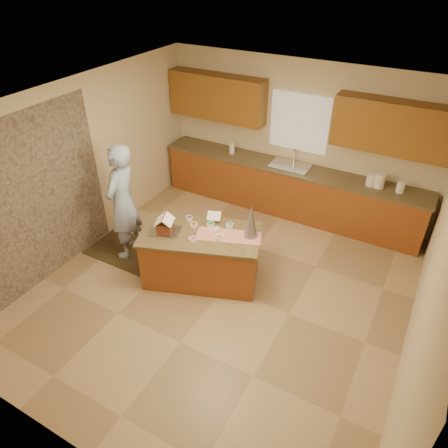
{
  "coord_description": "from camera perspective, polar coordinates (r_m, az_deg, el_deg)",
  "views": [
    {
      "loc": [
        2.18,
        -3.93,
        4.22
      ],
      "look_at": [
        -0.1,
        0.2,
        1.0
      ],
      "focal_mm": 33.16,
      "sensor_mm": 36.0,
      "label": 1
    }
  ],
  "objects": [
    {
      "name": "candy_bowls",
      "position": [
        5.89,
        -2.33,
        -0.61
      ],
      "size": [
        0.73,
        0.66,
        0.05
      ],
      "color": "#36A1CB",
      "rests_on": "island_top"
    },
    {
      "name": "tinsel_tree",
      "position": [
        5.65,
        3.72,
        0.38
      ],
      "size": [
        0.25,
        0.25,
        0.49
      ],
      "primitive_type": "cone",
      "rotation": [
        0.0,
        0.0,
        0.35
      ],
      "color": "#B3B2BF",
      "rests_on": "island_top"
    },
    {
      "name": "upper_cabinet_right",
      "position": [
        6.93,
        22.47,
        12.19
      ],
      "size": [
        1.85,
        0.35,
        0.8
      ],
      "primitive_type": "cube",
      "color": "#925D1F",
      "rests_on": "wall_back"
    },
    {
      "name": "wall_back",
      "position": [
        7.59,
        10.21,
        11.56
      ],
      "size": [
        5.5,
        5.5,
        0.0
      ],
      "primitive_type": "plane",
      "color": "beige",
      "rests_on": "floor"
    },
    {
      "name": "table_runner",
      "position": [
        5.78,
        0.66,
        -1.62
      ],
      "size": [
        0.96,
        0.61,
        0.01
      ],
      "primitive_type": "cube",
      "rotation": [
        0.0,
        0.0,
        0.35
      ],
      "color": "#B8130D",
      "rests_on": "island_top"
    },
    {
      "name": "faucet",
      "position": [
        7.6,
        9.68,
        9.26
      ],
      "size": [
        0.03,
        0.03,
        0.28
      ],
      "primitive_type": "cylinder",
      "color": "silver",
      "rests_on": "back_counter_top"
    },
    {
      "name": "rug",
      "position": [
        7.03,
        -13.07,
        -3.6
      ],
      "size": [
        1.27,
        0.83,
        0.01
      ],
      "primitive_type": "cube",
      "color": "black",
      "rests_on": "floor"
    },
    {
      "name": "cookbook",
      "position": [
        6.05,
        -1.4,
        1.09
      ],
      "size": [
        0.24,
        0.21,
        0.08
      ],
      "primitive_type": "cube",
      "rotation": [
        -1.13,
        0.0,
        0.35
      ],
      "color": "white",
      "rests_on": "island_top"
    },
    {
      "name": "island_top",
      "position": [
        5.85,
        -3.27,
        -1.42
      ],
      "size": [
        1.89,
        1.41,
        0.04
      ],
      "primitive_type": "cube",
      "rotation": [
        0.0,
        0.0,
        0.35
      ],
      "color": "brown",
      "rests_on": "island_base"
    },
    {
      "name": "boy",
      "position": [
        6.47,
        -13.8,
        2.88
      ],
      "size": [
        0.57,
        0.76,
        1.88
      ],
      "primitive_type": "imported",
      "rotation": [
        0.0,
        0.0,
        -1.38
      ],
      "color": "#99B1DA",
      "rests_on": "rug"
    },
    {
      "name": "back_counter_top",
      "position": [
        7.52,
        9.07,
        7.66
      ],
      "size": [
        4.85,
        0.63,
        0.04
      ],
      "primitive_type": "cube",
      "color": "brown",
      "rests_on": "back_counter_base"
    },
    {
      "name": "wall_right",
      "position": [
        4.88,
        26.7,
        -6.1
      ],
      "size": [
        5.5,
        5.5,
        0.0
      ],
      "primitive_type": "plane",
      "color": "beige",
      "rests_on": "floor"
    },
    {
      "name": "baking_tray",
      "position": [
        5.91,
        -8.08,
        -0.99
      ],
      "size": [
        0.49,
        0.43,
        0.02
      ],
      "primitive_type": "cube",
      "rotation": [
        0.0,
        0.0,
        0.35
      ],
      "color": "silver",
      "rests_on": "island_top"
    },
    {
      "name": "floor",
      "position": [
        6.17,
        -0.08,
        -8.88
      ],
      "size": [
        5.5,
        5.5,
        0.0
      ],
      "primitive_type": "plane",
      "color": "tan",
      "rests_on": "ground"
    },
    {
      "name": "wall_left",
      "position": [
        6.75,
        -19.15,
        7.18
      ],
      "size": [
        5.5,
        5.5,
        0.0
      ],
      "primitive_type": "plane",
      "color": "beige",
      "rests_on": "floor"
    },
    {
      "name": "back_counter_base",
      "position": [
        7.73,
        8.76,
        4.61
      ],
      "size": [
        4.8,
        0.6,
        0.88
      ],
      "primitive_type": "cube",
      "color": "#9A4A1F",
      "rests_on": "floor"
    },
    {
      "name": "upper_cabinet_left",
      "position": [
        7.85,
        -0.96,
        17.11
      ],
      "size": [
        1.85,
        0.35,
        0.8
      ],
      "primitive_type": "cube",
      "color": "#925D1F",
      "rests_on": "wall_back"
    },
    {
      "name": "island_base",
      "position": [
        6.1,
        -3.15,
        -4.58
      ],
      "size": [
        1.8,
        1.31,
        0.79
      ],
      "primitive_type": "cube",
      "rotation": [
        0.0,
        0.0,
        0.35
      ],
      "color": "#9A4A1F",
      "rests_on": "floor"
    },
    {
      "name": "window_curtain",
      "position": [
        7.46,
        10.37,
        13.61
      ],
      "size": [
        1.05,
        0.03,
        1.0
      ],
      "primitive_type": "cube",
      "color": "white",
      "rests_on": "wall_back"
    },
    {
      "name": "canister_b",
      "position": [
        7.16,
        20.67,
        5.6
      ],
      "size": [
        0.16,
        0.16,
        0.24
      ],
      "primitive_type": "cylinder",
      "color": "white",
      "rests_on": "back_counter_top"
    },
    {
      "name": "gingerbread_house",
      "position": [
        5.85,
        -8.16,
        -0.15
      ],
      "size": [
        0.32,
        0.32,
        0.25
      ],
      "color": "#5D3318",
      "rests_on": "baking_tray"
    },
    {
      "name": "canister_c",
      "position": [
        7.15,
        23.18,
        4.7
      ],
      "size": [
        0.13,
        0.13,
        0.18
      ],
      "primitive_type": "cylinder",
      "color": "white",
      "rests_on": "back_counter_top"
    },
    {
      "name": "sink",
      "position": [
        7.52,
        9.06,
        7.59
      ],
      "size": [
        0.7,
        0.45,
        0.12
      ],
      "primitive_type": "cube",
      "color": "silver",
      "rests_on": "back_counter_top"
    },
    {
      "name": "canister_a",
      "position": [
        7.18,
        19.6,
        5.76
      ],
      "size": [
        0.15,
        0.15,
        0.2
      ],
      "primitive_type": "cylinder",
      "color": "white",
      "rests_on": "back_counter_top"
    },
    {
      "name": "wall_front",
      "position": [
        3.79,
        -21.79,
        -18.37
      ],
      "size": [
        5.5,
        5.5,
        0.0
      ],
      "primitive_type": "plane",
      "color": "beige",
      "rests_on": "floor"
    },
    {
      "name": "ceiling",
      "position": [
        4.75,
        -0.11,
        15.62
      ],
      "size": [
        5.5,
        5.5,
        0.0
      ],
      "primitive_type": "plane",
      "color": "silver",
      "rests_on": "floor"
    },
    {
      "name": "paper_towel",
      "position": [
        7.88,
        1.11,
        10.43
      ],
      "size": [
        0.1,
        0.1,
        0.22
      ],
      "primitive_type": "cylinder",
      "color": "white",
      "rests_on": "back_counter_top"
    },
    {
      "name": "stone_accent",
      "position": [
        6.35,
        -23.88,
        3.26
      ],
      "size": [
        0.0,
        2.5,
        2.5
      ],
      "primitive_type": "plane",
      "rotation": [
        1.57,
        0.0,
        1.57
      ],
      "color": "gray",
      "rests_on": "wall_left"
    }
  ]
}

